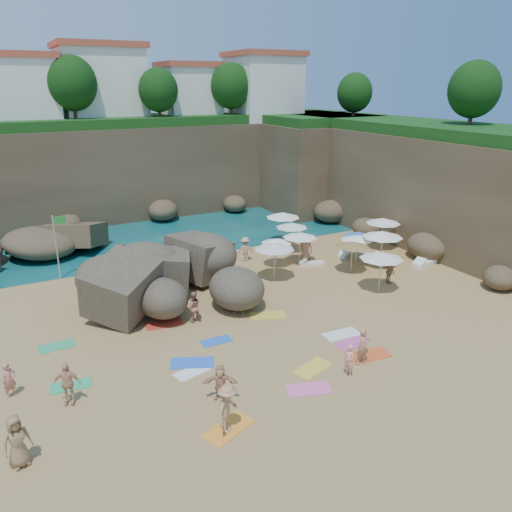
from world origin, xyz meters
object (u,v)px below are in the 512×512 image
parasol_0 (274,246)px  person_stand_6 (349,361)px  parasol_2 (283,215)px  lounger_0 (237,290)px  parasol_1 (300,235)px  person_stand_4 (306,248)px  person_stand_5 (123,255)px  flag_pole (57,238)px  rock_outcrop (178,299)px  person_stand_3 (389,272)px  person_stand_0 (9,380)px  person_stand_1 (193,307)px  person_stand_2 (245,249)px

parasol_0 → person_stand_6: 11.32m
parasol_2 → lounger_0: bearing=-136.3°
parasol_1 → parasol_0: bearing=-149.8°
person_stand_4 → person_stand_5: person_stand_4 is taller
flag_pole → person_stand_5: bearing=6.5°
rock_outcrop → parasol_1: bearing=10.9°
flag_pole → parasol_0: bearing=-29.0°
parasol_1 → person_stand_3: size_ratio=1.47×
person_stand_3 → person_stand_4: person_stand_4 is taller
flag_pole → person_stand_0: flag_pole is taller
person_stand_4 → flag_pole: bearing=-147.8°
person_stand_0 → person_stand_4: (18.84, 7.70, 0.23)m
parasol_1 → person_stand_4: (0.59, 0.12, -1.03)m
parasol_0 → parasol_2: bearing=55.0°
person_stand_0 → person_stand_6: bearing=-48.3°
person_stand_1 → person_stand_6: (3.86, -7.80, -0.10)m
person_stand_3 → person_stand_4: (-2.28, 5.76, 0.19)m
person_stand_5 → person_stand_4: bearing=-58.3°
person_stand_5 → person_stand_6: size_ratio=1.07×
person_stand_1 → person_stand_2: 9.51m
person_stand_5 → person_stand_2: bearing=-56.0°
parasol_1 → person_stand_5: size_ratio=1.48×
flag_pole → person_stand_1: 10.97m
parasol_1 → person_stand_3: parasol_1 is taller
parasol_1 → person_stand_2: parasol_1 is taller
flag_pole → person_stand_4: (15.22, -4.59, -1.64)m
parasol_1 → person_stand_2: bearing=145.3°
person_stand_2 → person_stand_3: bearing=140.8°
person_stand_4 → person_stand_6: 14.22m
person_stand_2 → person_stand_6: size_ratio=1.18×
parasol_1 → lounger_0: parasol_1 is taller
person_stand_3 → person_stand_6: person_stand_3 is taller
person_stand_3 → person_stand_4: 6.20m
rock_outcrop → person_stand_6: rock_outcrop is taller
flag_pole → person_stand_6: size_ratio=2.81×
flag_pole → lounger_0: size_ratio=1.99×
person_stand_0 → person_stand_4: bearing=-4.1°
parasol_1 → parasol_2: parasol_2 is taller
person_stand_4 → person_stand_6: (-6.27, -12.76, -0.24)m
person_stand_3 → person_stand_6: (-8.55, -7.00, -0.05)m
flag_pole → person_stand_0: 12.95m
rock_outcrop → parasol_0: size_ratio=2.95×
flag_pole → parasol_1: (14.64, -4.72, -0.61)m
person_stand_0 → parasol_1: bearing=-3.8°
person_stand_1 → lounger_0: bearing=-137.9°
parasol_0 → person_stand_1: size_ratio=1.53×
person_stand_0 → person_stand_4: person_stand_4 is taller
person_stand_4 → person_stand_6: size_ratio=1.33×
parasol_1 → person_stand_5: bearing=154.1°
person_stand_0 → person_stand_5: (7.61, 12.75, 0.04)m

